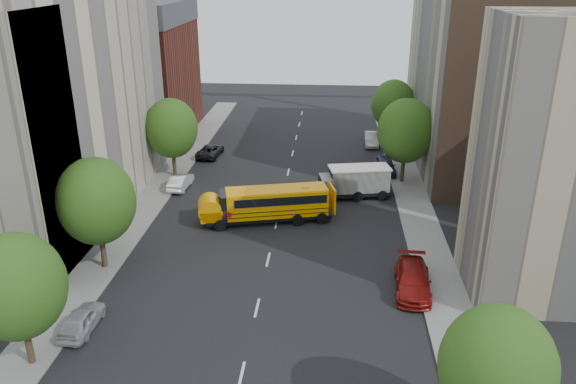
# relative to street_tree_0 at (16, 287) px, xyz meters

# --- Properties ---
(ground) EXTENTS (120.00, 120.00, 0.00)m
(ground) POSITION_rel_street_tree_0_xyz_m (11.00, 14.00, -4.64)
(ground) COLOR black
(ground) RESTS_ON ground
(sidewalk_left) EXTENTS (3.00, 80.00, 0.12)m
(sidewalk_left) POSITION_rel_street_tree_0_xyz_m (-0.50, 19.00, -4.58)
(sidewalk_left) COLOR slate
(sidewalk_left) RESTS_ON ground
(sidewalk_right) EXTENTS (3.00, 80.00, 0.12)m
(sidewalk_right) POSITION_rel_street_tree_0_xyz_m (22.50, 19.00, -4.58)
(sidewalk_right) COLOR slate
(sidewalk_right) RESTS_ON ground
(lane_markings) EXTENTS (0.15, 64.00, 0.01)m
(lane_markings) POSITION_rel_street_tree_0_xyz_m (11.00, 24.00, -4.64)
(lane_markings) COLOR silver
(lane_markings) RESTS_ON ground
(building_left_cream) EXTENTS (10.00, 26.00, 20.00)m
(building_left_cream) POSITION_rel_street_tree_0_xyz_m (-7.00, 20.00, 5.36)
(building_left_cream) COLOR beige
(building_left_cream) RESTS_ON ground
(building_left_redbrick) EXTENTS (10.00, 15.00, 13.00)m
(building_left_redbrick) POSITION_rel_street_tree_0_xyz_m (-7.00, 42.00, 1.86)
(building_left_redbrick) COLOR maroon
(building_left_redbrick) RESTS_ON ground
(building_right_near) EXTENTS (10.00, 7.00, 17.00)m
(building_right_near) POSITION_rel_street_tree_0_xyz_m (29.00, 9.50, 3.86)
(building_right_near) COLOR tan
(building_right_near) RESTS_ON ground
(building_right_far) EXTENTS (10.00, 22.00, 18.00)m
(building_right_far) POSITION_rel_street_tree_0_xyz_m (29.00, 34.00, 4.36)
(building_right_far) COLOR #AFA788
(building_right_far) RESTS_ON ground
(building_right_sidewall) EXTENTS (10.10, 0.30, 18.00)m
(building_right_sidewall) POSITION_rel_street_tree_0_xyz_m (29.00, 23.00, 4.36)
(building_right_sidewall) COLOR brown
(building_right_sidewall) RESTS_ON ground
(street_tree_0) EXTENTS (4.80, 4.80, 7.41)m
(street_tree_0) POSITION_rel_street_tree_0_xyz_m (0.00, 0.00, 0.00)
(street_tree_0) COLOR #38281C
(street_tree_0) RESTS_ON ground
(street_tree_1) EXTENTS (5.12, 5.12, 7.90)m
(street_tree_1) POSITION_rel_street_tree_0_xyz_m (0.00, 10.00, 0.31)
(street_tree_1) COLOR #38281C
(street_tree_1) RESTS_ON ground
(street_tree_2) EXTENTS (4.99, 4.99, 7.71)m
(street_tree_2) POSITION_rel_street_tree_0_xyz_m (0.00, 28.00, 0.19)
(street_tree_2) COLOR #38281C
(street_tree_2) RESTS_ON ground
(street_tree_3) EXTENTS (4.61, 4.61, 7.11)m
(street_tree_3) POSITION_rel_street_tree_0_xyz_m (22.00, -4.00, -0.19)
(street_tree_3) COLOR #38281C
(street_tree_3) RESTS_ON ground
(street_tree_4) EXTENTS (5.25, 5.25, 8.10)m
(street_tree_4) POSITION_rel_street_tree_0_xyz_m (22.00, 28.00, 0.43)
(street_tree_4) COLOR #38281C
(street_tree_4) RESTS_ON ground
(street_tree_5) EXTENTS (4.86, 4.86, 7.51)m
(street_tree_5) POSITION_rel_street_tree_0_xyz_m (22.00, 40.00, 0.06)
(street_tree_5) COLOR #38281C
(street_tree_5) RESTS_ON ground
(school_bus) EXTENTS (10.30, 4.61, 2.84)m
(school_bus) POSITION_rel_street_tree_0_xyz_m (10.19, 18.37, -3.06)
(school_bus) COLOR black
(school_bus) RESTS_ON ground
(safari_truck) EXTENTS (6.94, 3.60, 2.83)m
(safari_truck) POSITION_rel_street_tree_0_xyz_m (17.32, 23.97, -3.14)
(safari_truck) COLOR black
(safari_truck) RESTS_ON ground
(parked_car_0) EXTENTS (1.58, 3.88, 1.32)m
(parked_car_0) POSITION_rel_street_tree_0_xyz_m (1.40, 3.07, -3.98)
(parked_car_0) COLOR #B2B3B9
(parked_car_0) RESTS_ON ground
(parked_car_1) EXTENTS (1.64, 4.11, 1.33)m
(parked_car_1) POSITION_rel_street_tree_0_xyz_m (1.40, 24.85, -3.98)
(parked_car_1) COLOR silver
(parked_car_1) RESTS_ON ground
(parked_car_2) EXTENTS (2.51, 4.79, 1.29)m
(parked_car_2) POSITION_rel_street_tree_0_xyz_m (2.20, 34.28, -4.00)
(parked_car_2) COLOR black
(parked_car_2) RESTS_ON ground
(parked_car_3) EXTENTS (2.55, 5.48, 1.55)m
(parked_car_3) POSITION_rel_street_tree_0_xyz_m (20.60, 8.74, -3.87)
(parked_car_3) COLOR maroon
(parked_car_3) RESTS_ON ground
(parked_car_4) EXTENTS (2.08, 4.67, 1.56)m
(parked_car_4) POSITION_rel_street_tree_0_xyz_m (20.60, 30.66, -3.86)
(parked_car_4) COLOR #37365F
(parked_car_4) RESTS_ON ground
(parked_car_5) EXTENTS (1.59, 4.40, 1.44)m
(parked_car_5) POSITION_rel_street_tree_0_xyz_m (19.80, 39.73, -3.92)
(parked_car_5) COLOR #A6A5A1
(parked_car_5) RESTS_ON ground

